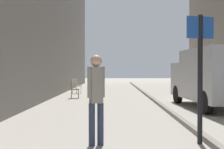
# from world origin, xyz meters

# --- Properties ---
(ground_plane) EXTENTS (80.00, 80.00, 0.00)m
(ground_plane) POSITION_xyz_m (0.00, 12.00, 0.00)
(ground_plane) COLOR #A8A093
(kerb_strip) EXTENTS (0.16, 40.00, 0.12)m
(kerb_strip) POSITION_xyz_m (1.58, 12.00, 0.06)
(kerb_strip) COLOR gray
(kerb_strip) RESTS_ON ground_plane
(pedestrian_main_foreground) EXTENTS (0.34, 0.27, 1.79)m
(pedestrian_main_foreground) POSITION_xyz_m (-0.71, 4.38, 1.03)
(pedestrian_main_foreground) COLOR #2D3851
(pedestrian_main_foreground) RESTS_ON ground_plane
(delivery_van) EXTENTS (2.41, 4.98, 2.30)m
(delivery_van) POSITION_xyz_m (3.58, 10.18, 1.24)
(delivery_van) COLOR #B7B7BC
(delivery_van) RESTS_ON ground_plane
(street_sign_post) EXTENTS (0.59, 0.19, 2.60)m
(street_sign_post) POSITION_xyz_m (1.38, 4.52, 1.55)
(street_sign_post) COLOR black
(street_sign_post) RESTS_ON ground_plane
(cafe_chair_near_window) EXTENTS (0.62, 0.62, 0.94)m
(cafe_chair_near_window) POSITION_xyz_m (-2.77, 17.32, 0.55)
(cafe_chair_near_window) COLOR #B7B2A8
(cafe_chair_near_window) RESTS_ON ground_plane
(cafe_chair_by_doorway) EXTENTS (0.49, 0.49, 0.94)m
(cafe_chair_by_doorway) POSITION_xyz_m (-2.49, 14.14, 0.55)
(cafe_chair_by_doorway) COLOR brown
(cafe_chair_by_doorway) RESTS_ON ground_plane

